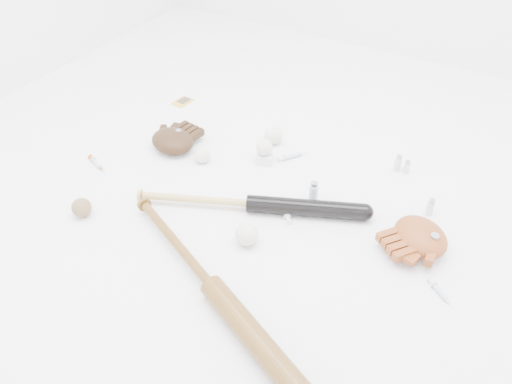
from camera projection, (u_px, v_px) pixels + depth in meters
The scene contains 21 objects.
bat_dark at pixel (250, 203), 1.82m from camera, with size 0.88×0.06×0.06m, color black, non-canonical shape.
bat_wood at pixel (213, 287), 1.52m from camera, with size 1.00×0.07×0.07m, color brown, non-canonical shape.
glove_dark at pixel (173, 141), 2.11m from camera, with size 0.23×0.23×0.08m, color black, non-canonical shape.
glove_tan at pixel (421, 236), 1.68m from camera, with size 0.24×0.24×0.09m, color brown, non-canonical shape.
trading_card at pixel (183, 102), 2.43m from camera, with size 0.07×0.09×0.01m, color gold.
pedestal at pixel (264, 158), 2.06m from camera, with size 0.07×0.07×0.04m, color white.
baseball_on_pedestal at pixel (264, 147), 2.02m from camera, with size 0.07×0.07×0.07m, color silver.
baseball_left at pixel (202, 155), 2.05m from camera, with size 0.06×0.06×0.06m, color silver.
baseball_upper at pixel (273, 135), 2.15m from camera, with size 0.08×0.08×0.08m, color silver.
baseball_mid at pixel (247, 234), 1.69m from camera, with size 0.08×0.08×0.08m, color silver.
baseball_aged at pixel (82, 208), 1.80m from camera, with size 0.07×0.07×0.07m, color brown.
syringe_0 at pixel (97, 164), 2.04m from camera, with size 0.15×0.03×0.02m, color #ADBCC6, non-canonical shape.
syringe_1 at pixel (284, 210), 1.83m from camera, with size 0.16×0.03×0.02m, color #ADBCC6, non-canonical shape.
syringe_2 at pixel (293, 156), 2.08m from camera, with size 0.16×0.03×0.02m, color #ADBCC6, non-canonical shape.
syringe_3 at pixel (440, 292), 1.54m from camera, with size 0.14×0.02×0.02m, color #ADBCC6, non-canonical shape.
vial_0 at pixel (430, 207), 1.80m from camera, with size 0.03×0.03×0.07m, color silver.
vial_1 at pixel (407, 167), 1.99m from camera, with size 0.02×0.02×0.06m, color silver.
vial_2 at pixel (314, 191), 1.86m from camera, with size 0.03×0.03×0.08m, color silver.
vial_3 at pixel (432, 244), 1.65m from camera, with size 0.04×0.04×0.09m, color silver.
vial_4 at pixel (179, 138), 2.13m from camera, with size 0.03×0.03×0.08m, color silver.
vial_5 at pixel (398, 163), 2.00m from camera, with size 0.03×0.03×0.07m, color silver.
Camera 1 is at (0.68, -1.22, 1.24)m, focal length 35.00 mm.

